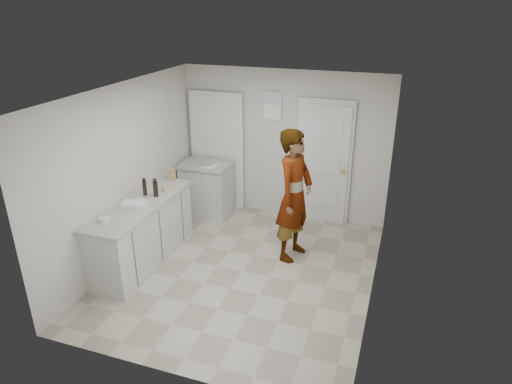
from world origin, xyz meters
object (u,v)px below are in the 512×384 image
at_px(person, 294,196).
at_px(baking_dish, 134,204).
at_px(spice_jar, 163,189).
at_px(cake_mix_box, 171,174).
at_px(oil_cruet_a, 156,188).
at_px(egg_bowl, 105,220).
at_px(oil_cruet_b, 145,187).

xyz_separation_m(person, baking_dish, (-1.99, -0.97, -0.01)).
distance_m(person, spice_jar, 1.90).
distance_m(cake_mix_box, oil_cruet_a, 0.63).
relative_size(person, egg_bowl, 14.07).
xyz_separation_m(cake_mix_box, oil_cruet_a, (0.09, -0.62, 0.03)).
height_order(person, oil_cruet_b, person).
bearing_deg(oil_cruet_a, oil_cruet_b, -175.52).
bearing_deg(oil_cruet_a, cake_mix_box, 98.33).
relative_size(person, cake_mix_box, 9.96).
xyz_separation_m(oil_cruet_b, baking_dish, (0.06, -0.38, -0.10)).
bearing_deg(egg_bowl, cake_mix_box, 85.61).
bearing_deg(cake_mix_box, spice_jar, -75.76).
xyz_separation_m(person, oil_cruet_a, (-1.88, -0.58, 0.09)).
bearing_deg(egg_bowl, spice_jar, 78.38).
relative_size(spice_jar, oil_cruet_b, 0.28).
bearing_deg(person, cake_mix_box, 101.43).
height_order(person, spice_jar, person).
bearing_deg(spice_jar, baking_dish, -102.35).
bearing_deg(egg_bowl, person, 35.43).
relative_size(baking_dish, egg_bowl, 2.72).
bearing_deg(baking_dish, person, 25.97).
bearing_deg(spice_jar, egg_bowl, -101.62).
xyz_separation_m(cake_mix_box, baking_dish, (-0.02, -1.02, -0.07)).
relative_size(oil_cruet_b, egg_bowl, 1.95).
height_order(person, oil_cruet_a, person).
distance_m(spice_jar, egg_bowl, 1.11).
xyz_separation_m(cake_mix_box, oil_cruet_b, (-0.08, -0.64, 0.03)).
xyz_separation_m(cake_mix_box, egg_bowl, (-0.12, -1.53, -0.07)).
bearing_deg(cake_mix_box, oil_cruet_a, -80.83).
bearing_deg(oil_cruet_a, person, 17.05).
bearing_deg(spice_jar, person, 12.02).
bearing_deg(person, egg_bowl, 138.25).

